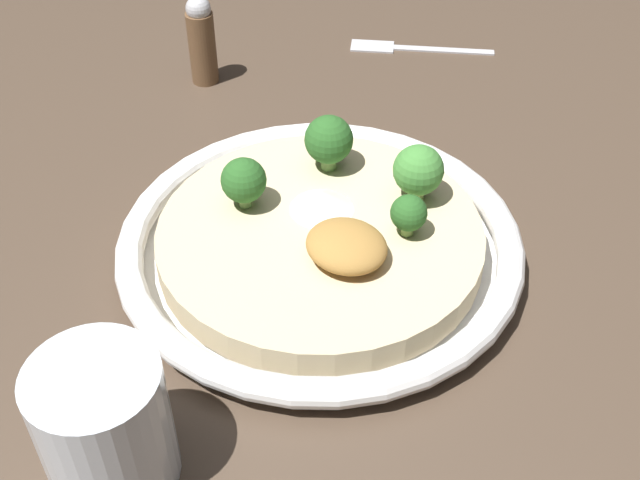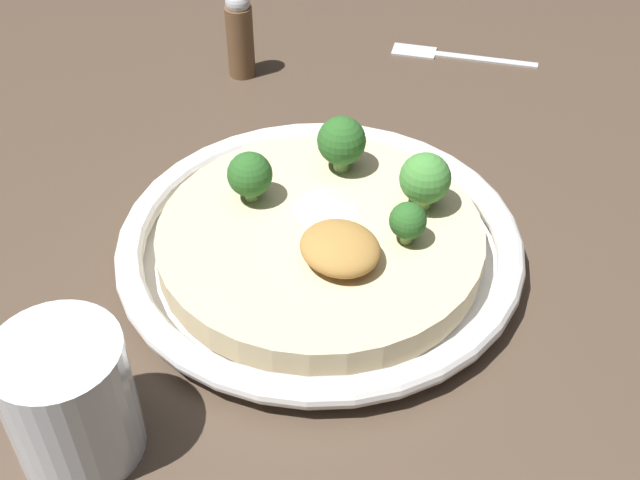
{
  "view_description": "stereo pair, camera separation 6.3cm",
  "coord_description": "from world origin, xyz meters",
  "px_view_note": "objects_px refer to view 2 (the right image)",
  "views": [
    {
      "loc": [
        0.31,
        -0.36,
        0.44
      ],
      "look_at": [
        0.0,
        0.0,
        0.02
      ],
      "focal_mm": 45.0,
      "sensor_mm": 36.0,
      "label": 1
    },
    {
      "loc": [
        0.35,
        -0.32,
        0.44
      ],
      "look_at": [
        0.0,
        0.0,
        0.02
      ],
      "focal_mm": 45.0,
      "sensor_mm": 36.0,
      "label": 2
    }
  ],
  "objects_px": {
    "risotto_bowl": "(320,243)",
    "broccoli_back_right": "(425,179)",
    "pepper_shaker": "(240,34)",
    "broccoli_right": "(408,221)",
    "fork_utensil": "(448,54)",
    "broccoli_left": "(250,175)",
    "broccoli_back": "(342,142)",
    "drinking_glass": "(70,400)"
  },
  "relations": [
    {
      "from": "fork_utensil",
      "to": "risotto_bowl",
      "type": "bearing_deg",
      "value": 80.71
    },
    {
      "from": "broccoli_back",
      "to": "fork_utensil",
      "type": "distance_m",
      "value": 0.29
    },
    {
      "from": "risotto_bowl",
      "to": "broccoli_right",
      "type": "height_order",
      "value": "broccoli_right"
    },
    {
      "from": "broccoli_left",
      "to": "broccoli_right",
      "type": "relative_size",
      "value": 1.24
    },
    {
      "from": "risotto_bowl",
      "to": "broccoli_left",
      "type": "height_order",
      "value": "broccoli_left"
    },
    {
      "from": "broccoli_back_right",
      "to": "broccoli_right",
      "type": "relative_size",
      "value": 1.4
    },
    {
      "from": "risotto_bowl",
      "to": "broccoli_left",
      "type": "xyz_separation_m",
      "value": [
        -0.06,
        -0.02,
        0.04
      ]
    },
    {
      "from": "pepper_shaker",
      "to": "broccoli_left",
      "type": "bearing_deg",
      "value": -35.65
    },
    {
      "from": "broccoli_right",
      "to": "drinking_glass",
      "type": "distance_m",
      "value": 0.27
    },
    {
      "from": "broccoli_left",
      "to": "pepper_shaker",
      "type": "bearing_deg",
      "value": 144.35
    },
    {
      "from": "risotto_bowl",
      "to": "broccoli_left",
      "type": "distance_m",
      "value": 0.08
    },
    {
      "from": "broccoli_left",
      "to": "broccoli_right",
      "type": "xyz_separation_m",
      "value": [
        0.12,
        0.06,
        -0.0
      ]
    },
    {
      "from": "broccoli_right",
      "to": "risotto_bowl",
      "type": "bearing_deg",
      "value": -144.93
    },
    {
      "from": "broccoli_back_right",
      "to": "broccoli_back",
      "type": "bearing_deg",
      "value": -170.31
    },
    {
      "from": "broccoli_right",
      "to": "fork_utensil",
      "type": "xyz_separation_m",
      "value": [
        -0.21,
        0.29,
        -0.05
      ]
    },
    {
      "from": "broccoli_back_right",
      "to": "drinking_glass",
      "type": "bearing_deg",
      "value": -90.85
    },
    {
      "from": "broccoli_back_right",
      "to": "drinking_glass",
      "type": "height_order",
      "value": "drinking_glass"
    },
    {
      "from": "broccoli_back",
      "to": "fork_utensil",
      "type": "height_order",
      "value": "broccoli_back"
    },
    {
      "from": "drinking_glass",
      "to": "broccoli_left",
      "type": "bearing_deg",
      "value": 113.92
    },
    {
      "from": "risotto_bowl",
      "to": "pepper_shaker",
      "type": "height_order",
      "value": "pepper_shaker"
    },
    {
      "from": "broccoli_back",
      "to": "drinking_glass",
      "type": "xyz_separation_m",
      "value": [
        0.08,
        -0.3,
        -0.01
      ]
    },
    {
      "from": "drinking_glass",
      "to": "broccoli_back",
      "type": "bearing_deg",
      "value": 104.51
    },
    {
      "from": "broccoli_back_right",
      "to": "broccoli_left",
      "type": "bearing_deg",
      "value": -135.64
    },
    {
      "from": "broccoli_back",
      "to": "pepper_shaker",
      "type": "relative_size",
      "value": 0.52
    },
    {
      "from": "risotto_bowl",
      "to": "broccoli_back_right",
      "type": "xyz_separation_m",
      "value": [
        0.03,
        0.08,
        0.04
      ]
    },
    {
      "from": "risotto_bowl",
      "to": "broccoli_back_right",
      "type": "height_order",
      "value": "broccoli_back_right"
    },
    {
      "from": "broccoli_left",
      "to": "broccoli_back",
      "type": "relative_size",
      "value": 0.89
    },
    {
      "from": "broccoli_back_right",
      "to": "broccoli_back",
      "type": "distance_m",
      "value": 0.08
    },
    {
      "from": "pepper_shaker",
      "to": "risotto_bowl",
      "type": "bearing_deg",
      "value": -25.9
    },
    {
      "from": "drinking_glass",
      "to": "broccoli_right",
      "type": "bearing_deg",
      "value": 84.7
    },
    {
      "from": "drinking_glass",
      "to": "pepper_shaker",
      "type": "height_order",
      "value": "same"
    },
    {
      "from": "broccoli_right",
      "to": "pepper_shaker",
      "type": "xyz_separation_m",
      "value": [
        -0.33,
        0.09,
        -0.0
      ]
    },
    {
      "from": "fork_utensil",
      "to": "broccoli_back",
      "type": "bearing_deg",
      "value": 77.8
    },
    {
      "from": "risotto_bowl",
      "to": "drinking_glass",
      "type": "distance_m",
      "value": 0.23
    },
    {
      "from": "broccoli_back_right",
      "to": "fork_utensil",
      "type": "distance_m",
      "value": 0.32
    },
    {
      "from": "risotto_bowl",
      "to": "broccoli_back",
      "type": "height_order",
      "value": "broccoli_back"
    },
    {
      "from": "broccoli_right",
      "to": "pepper_shaker",
      "type": "bearing_deg",
      "value": 164.04
    },
    {
      "from": "broccoli_back_right",
      "to": "fork_utensil",
      "type": "bearing_deg",
      "value": 126.94
    },
    {
      "from": "fork_utensil",
      "to": "pepper_shaker",
      "type": "relative_size",
      "value": 1.52
    },
    {
      "from": "broccoli_left",
      "to": "pepper_shaker",
      "type": "xyz_separation_m",
      "value": [
        -0.21,
        0.15,
        -0.01
      ]
    },
    {
      "from": "risotto_bowl",
      "to": "pepper_shaker",
      "type": "relative_size",
      "value": 3.4
    },
    {
      "from": "drinking_glass",
      "to": "fork_utensil",
      "type": "height_order",
      "value": "drinking_glass"
    }
  ]
}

